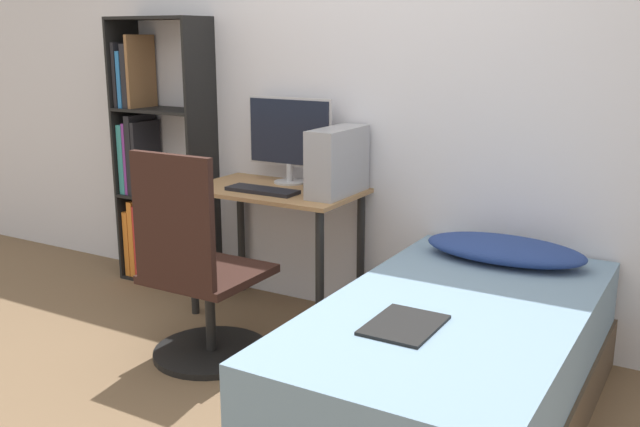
{
  "coord_description": "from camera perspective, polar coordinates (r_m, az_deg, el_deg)",
  "views": [
    {
      "loc": [
        1.75,
        -2.11,
        1.54
      ],
      "look_at": [
        0.14,
        0.62,
        0.75
      ],
      "focal_mm": 40.0,
      "sensor_mm": 36.0,
      "label": 1
    }
  ],
  "objects": [
    {
      "name": "magazine",
      "position": [
        2.63,
        6.75,
        -8.85
      ],
      "size": [
        0.24,
        0.32,
        0.01
      ],
      "color": "black",
      "rests_on": "bed"
    },
    {
      "name": "keyboard",
      "position": [
        3.81,
        -4.64,
        1.86
      ],
      "size": [
        0.4,
        0.14,
        0.02
      ],
      "color": "black",
      "rests_on": "desk"
    },
    {
      "name": "bed",
      "position": [
        2.97,
        10.6,
        -11.9
      ],
      "size": [
        0.98,
        1.81,
        0.52
      ],
      "color": "#4C3D2D",
      "rests_on": "ground_plane"
    },
    {
      "name": "desk",
      "position": [
        3.93,
        -3.54,
        0.12
      ],
      "size": [
        0.92,
        0.55,
        0.73
      ],
      "color": "#997047",
      "rests_on": "ground_plane"
    },
    {
      "name": "wall_back",
      "position": [
        3.89,
        3.62,
        9.69
      ],
      "size": [
        8.0,
        0.05,
        2.5
      ],
      "color": "silver",
      "rests_on": "ground_plane"
    },
    {
      "name": "bookshelf",
      "position": [
        4.64,
        -13.41,
        3.89
      ],
      "size": [
        0.63,
        0.28,
        1.65
      ],
      "color": "black",
      "rests_on": "ground_plane"
    },
    {
      "name": "office_chair",
      "position": [
        3.46,
        -9.63,
        -5.74
      ],
      "size": [
        0.57,
        0.57,
        1.04
      ],
      "color": "black",
      "rests_on": "ground_plane"
    },
    {
      "name": "ground_plane",
      "position": [
        3.14,
        -8.35,
        -15.5
      ],
      "size": [
        14.0,
        14.0,
        0.0
      ],
      "primitive_type": "plane",
      "color": "brown"
    },
    {
      "name": "pillow",
      "position": [
        3.43,
        14.54,
        -2.81
      ],
      "size": [
        0.75,
        0.36,
        0.11
      ],
      "color": "navy",
      "rests_on": "bed"
    },
    {
      "name": "monitor",
      "position": [
        4.01,
        -2.47,
        6.23
      ],
      "size": [
        0.54,
        0.18,
        0.48
      ],
      "color": "#B7B7BC",
      "rests_on": "desk"
    },
    {
      "name": "pc_tower",
      "position": [
        3.72,
        1.42,
        4.18
      ],
      "size": [
        0.16,
        0.42,
        0.35
      ],
      "color": "#99999E",
      "rests_on": "desk"
    }
  ]
}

